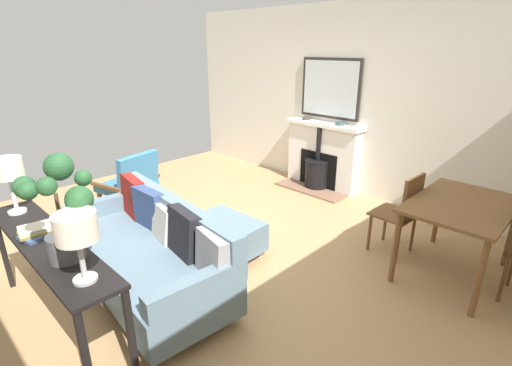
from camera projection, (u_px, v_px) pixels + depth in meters
ground_plane at (215, 246)px, 4.11m from camera, size 5.09×6.20×0.01m
wall_left at (348, 101)px, 5.36m from camera, size 0.12×6.20×2.65m
fireplace at (321, 160)px, 5.69m from camera, size 0.58×1.25×1.00m
mirror_over_mantel at (330, 88)px, 5.40m from camera, size 0.04×0.98×0.86m
mantel_bowl_near at (306, 118)px, 5.72m from camera, size 0.13×0.13×0.04m
mantel_bowl_far at (340, 123)px, 5.33m from camera, size 0.13×0.13×0.05m
sofa at (150, 250)px, 3.32m from camera, size 1.00×2.02×0.81m
ottoman at (225, 235)px, 3.85m from camera, size 0.56×0.74×0.39m
armchair_accent at (131, 181)px, 4.76m from camera, size 0.78×0.71×0.83m
console_table at (49, 252)px, 2.69m from camera, size 0.33×1.83×0.76m
table_lamp_near_end at (8, 171)px, 2.98m from camera, size 0.24×0.24×0.47m
table_lamp_far_end at (76, 230)px, 2.09m from camera, size 0.24×0.24×0.44m
potted_plant at (60, 206)px, 2.31m from camera, size 0.42×0.51×0.68m
book_stack at (40, 231)px, 2.73m from camera, size 0.31×0.24×0.07m
dining_table at (461, 212)px, 3.39m from camera, size 1.15×0.79×0.74m
dining_chair_near_fireplace at (403, 209)px, 3.78m from camera, size 0.42×0.42×0.89m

